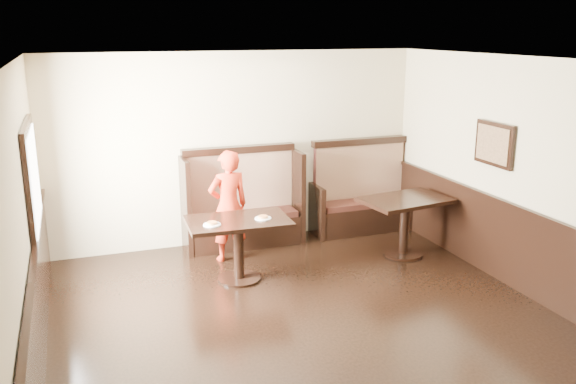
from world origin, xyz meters
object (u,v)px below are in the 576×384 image
booth_main (242,210)px  table_neighbor (405,213)px  table_main (238,234)px  child (228,206)px  booth_neighbor (362,200)px

booth_main → table_neighbor: bearing=-31.3°
table_main → table_neighbor: (2.42, 0.07, 0.00)m
table_main → child: bearing=87.4°
table_main → child: child is taller
booth_main → child: child is taller
booth_main → table_main: booth_main is taller
table_main → child: 0.76m
child → table_main: bearing=78.0°
table_neighbor → child: child is taller
booth_neighbor → child: size_ratio=1.07×
table_main → child: (0.07, 0.74, 0.15)m
booth_neighbor → child: child is taller
booth_neighbor → table_main: bearing=-151.3°
booth_neighbor → booth_main: bearing=179.9°
child → booth_neighbor: bearing=-173.4°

